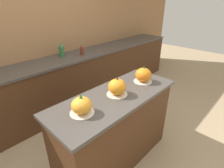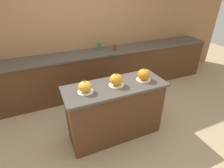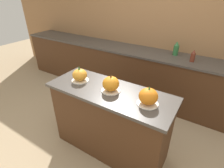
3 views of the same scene
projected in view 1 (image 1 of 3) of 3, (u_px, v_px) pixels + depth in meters
ground_plane at (115, 158)px, 2.20m from camera, size 12.00×12.00×0.00m
wall_back at (34, 38)px, 2.72m from camera, size 8.00×0.06×2.50m
kitchen_island at (116, 129)px, 1.99m from camera, size 1.48×0.57×0.91m
back_counter at (52, 89)px, 2.87m from camera, size 6.00×0.60×0.93m
pumpkin_cake_left at (82, 106)px, 1.48m from camera, size 0.21×0.21×0.20m
pumpkin_cake_center at (117, 87)px, 1.77m from camera, size 0.21×0.21×0.21m
pumpkin_cake_right at (143, 75)px, 2.05m from camera, size 0.22×0.22×0.20m
bottle_tall at (62, 50)px, 2.88m from camera, size 0.08×0.08×0.23m
bottle_short at (82, 50)px, 2.98m from camera, size 0.07×0.07×0.19m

